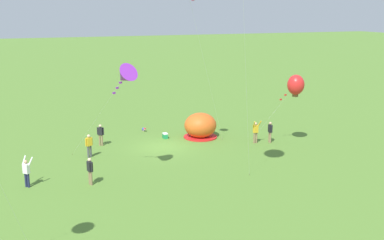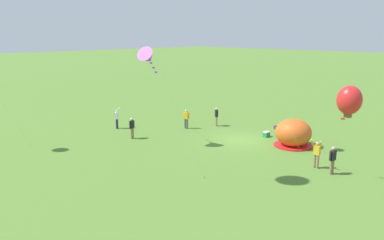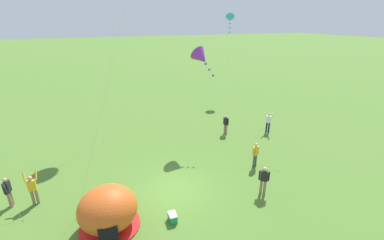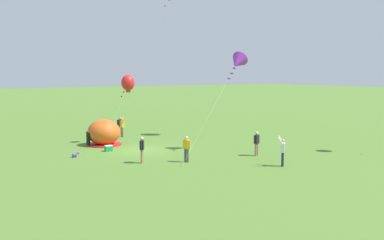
% 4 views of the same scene
% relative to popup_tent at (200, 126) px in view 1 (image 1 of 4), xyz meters
% --- Properties ---
extents(ground_plane, '(300.00, 300.00, 0.00)m').
position_rel_popup_tent_xyz_m(ground_plane, '(3.73, 1.52, -1.00)').
color(ground_plane, '#517A2D').
extents(popup_tent, '(2.81, 2.81, 2.10)m').
position_rel_popup_tent_xyz_m(popup_tent, '(0.00, 0.00, 0.00)').
color(popup_tent, '#D8591E').
rests_on(popup_tent, ground).
extents(cooler_box, '(0.39, 0.54, 0.44)m').
position_rel_popup_tent_xyz_m(cooler_box, '(2.86, -0.76, -0.78)').
color(cooler_box, '#1E8C4C').
rests_on(cooler_box, ground).
extents(toddler_crawling, '(0.28, 0.55, 0.32)m').
position_rel_popup_tent_xyz_m(toddler_crawling, '(3.91, -3.58, -0.82)').
color(toddler_crawling, blue).
rests_on(toddler_crawling, ground).
extents(person_arms_raised, '(0.68, 0.49, 1.89)m').
position_rel_popup_tent_xyz_m(person_arms_raised, '(-3.50, 3.16, 0.00)').
color(person_arms_raised, '#8C7251').
rests_on(person_arms_raised, ground).
extents(person_watching_sky, '(0.34, 0.57, 1.72)m').
position_rel_popup_tent_xyz_m(person_watching_sky, '(10.22, 7.34, -0.03)').
color(person_watching_sky, '#8C7251').
rests_on(person_watching_sky, ground).
extents(person_near_tent, '(0.56, 0.36, 1.72)m').
position_rel_popup_tent_xyz_m(person_near_tent, '(9.49, 1.99, -0.03)').
color(person_near_tent, '#4C4C51').
rests_on(person_near_tent, ground).
extents(person_far_back, '(0.49, 0.42, 1.72)m').
position_rel_popup_tent_xyz_m(person_far_back, '(8.22, -0.61, -0.03)').
color(person_far_back, '#8C7251').
rests_on(person_far_back, ground).
extents(person_with_toddler, '(0.29, 0.59, 1.72)m').
position_rel_popup_tent_xyz_m(person_with_toddler, '(-4.66, 3.45, -0.03)').
color(person_with_toddler, '#8C7251').
rests_on(person_with_toddler, ground).
extents(person_center_field, '(0.69, 0.71, 1.89)m').
position_rel_popup_tent_xyz_m(person_center_field, '(13.85, 6.35, 0.00)').
color(person_center_field, '#1E2347').
rests_on(person_center_field, ground).
extents(kite_red, '(2.63, 3.56, 5.65)m').
position_rel_popup_tent_xyz_m(kite_red, '(-5.89, 4.86, 3.87)').
color(kite_red, silver).
rests_on(kite_red, ground).
extents(kite_purple, '(3.60, 7.42, 7.39)m').
position_rel_popup_tent_xyz_m(kite_purple, '(7.89, 7.38, 5.59)').
color(kite_purple, silver).
rests_on(kite_purple, ground).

